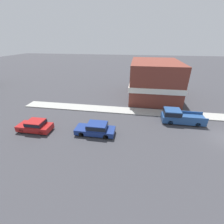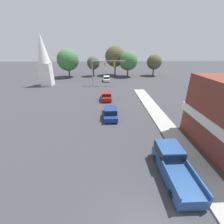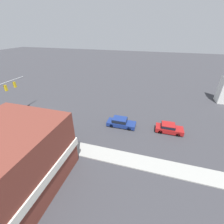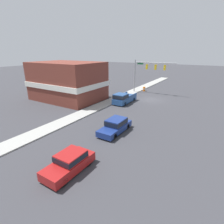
% 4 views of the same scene
% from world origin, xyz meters
% --- Properties ---
extents(sidewalk_curb, '(2.40, 60.00, 0.14)m').
position_xyz_m(sidewalk_curb, '(5.70, 0.00, 0.07)').
color(sidewalk_curb, '#9E9E99').
rests_on(sidewalk_curb, ground).
extents(car_lead, '(1.90, 4.86, 1.54)m').
position_xyz_m(car_lead, '(-1.50, 15.60, 0.80)').
color(car_lead, black).
rests_on(car_lead, ground).
extents(car_second_ahead, '(1.86, 4.26, 1.49)m').
position_xyz_m(car_second_ahead, '(-2.05, 23.45, 0.78)').
color(car_second_ahead, black).
rests_on(car_second_ahead, ground).
extents(pickup_truck_parked, '(2.08, 5.69, 1.90)m').
position_xyz_m(pickup_truck_parked, '(3.26, 4.85, 0.93)').
color(pickup_truck_parked, black).
rests_on(pickup_truck_parked, ground).
extents(corner_brick_building, '(12.95, 9.25, 6.95)m').
position_xyz_m(corner_brick_building, '(13.72, 7.70, 3.43)').
color(corner_brick_building, brown).
rests_on(corner_brick_building, ground).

